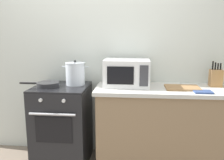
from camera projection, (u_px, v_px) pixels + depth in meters
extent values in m
cube|color=silver|center=(121.00, 54.00, 2.94)|extent=(4.40, 0.10, 2.50)
cube|color=#8C7051|center=(172.00, 129.00, 2.70)|extent=(1.64, 0.56, 0.88)
cube|color=beige|center=(174.00, 90.00, 2.61)|extent=(1.70, 0.60, 0.04)
cube|color=black|center=(63.00, 125.00, 2.79)|extent=(0.60, 0.60, 0.90)
cube|color=black|center=(61.00, 87.00, 2.70)|extent=(0.60, 0.60, 0.02)
cube|color=black|center=(54.00, 130.00, 2.48)|extent=(0.39, 0.01, 0.28)
cylinder|color=silver|center=(52.00, 114.00, 2.42)|extent=(0.48, 0.02, 0.02)
cylinder|color=silver|center=(40.00, 100.00, 2.42)|extent=(0.04, 0.02, 0.04)
cylinder|color=silver|center=(64.00, 101.00, 2.40)|extent=(0.04, 0.02, 0.04)
cylinder|color=silver|center=(75.00, 74.00, 2.75)|extent=(0.22, 0.22, 0.25)
cylinder|color=silver|center=(75.00, 63.00, 2.73)|extent=(0.23, 0.23, 0.01)
sphere|color=black|center=(75.00, 61.00, 2.72)|extent=(0.03, 0.03, 0.03)
cylinder|color=silver|center=(64.00, 67.00, 2.75)|extent=(0.05, 0.01, 0.01)
cylinder|color=silver|center=(86.00, 67.00, 2.72)|extent=(0.05, 0.01, 0.01)
cylinder|color=#28282B|center=(48.00, 84.00, 2.67)|extent=(0.25, 0.25, 0.05)
cylinder|color=black|center=(28.00, 83.00, 2.69)|extent=(0.20, 0.02, 0.02)
cube|color=white|center=(127.00, 73.00, 2.68)|extent=(0.50, 0.36, 0.30)
cube|color=black|center=(120.00, 76.00, 2.51)|extent=(0.28, 0.01, 0.19)
cube|color=#38383D|center=(144.00, 76.00, 2.48)|extent=(0.09, 0.01, 0.22)
cube|color=#997047|center=(182.00, 88.00, 2.58)|extent=(0.36, 0.26, 0.02)
cube|color=#997047|center=(216.00, 78.00, 2.66)|extent=(0.13, 0.10, 0.19)
cylinder|color=black|center=(213.00, 65.00, 2.64)|extent=(0.02, 0.02, 0.09)
cylinder|color=black|center=(215.00, 66.00, 2.64)|extent=(0.02, 0.02, 0.08)
cylinder|color=black|center=(218.00, 66.00, 2.63)|extent=(0.02, 0.02, 0.07)
cylinder|color=black|center=(221.00, 66.00, 2.63)|extent=(0.02, 0.02, 0.07)
cube|color=#33477A|center=(203.00, 92.00, 2.40)|extent=(0.18, 0.14, 0.02)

